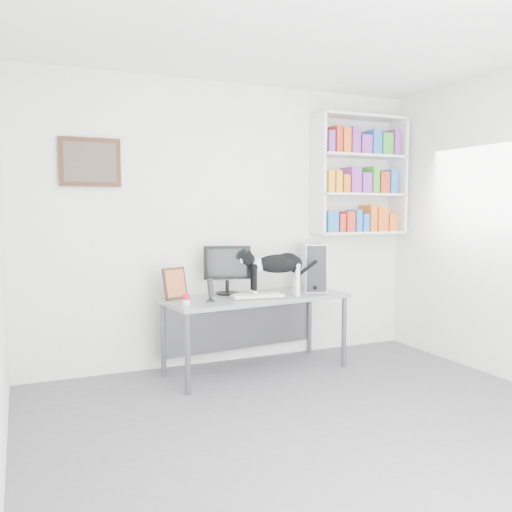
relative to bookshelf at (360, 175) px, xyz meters
name	(u,v)px	position (x,y,z in m)	size (l,w,h in m)	color
room	(341,232)	(-1.40, -1.85, -0.50)	(4.01, 4.01, 2.70)	#5E5D63
bookshelf	(360,175)	(0.00, 0.00, 0.00)	(1.03, 0.28, 1.24)	silver
wall_art	(90,162)	(-2.70, 0.12, 0.05)	(0.52, 0.04, 0.42)	#482517
desk	(256,334)	(-1.31, -0.30, -1.50)	(1.69, 0.66, 0.70)	slate
monitor	(227,270)	(-1.53, -0.11, -0.91)	(0.43, 0.21, 0.46)	black
keyboard	(257,296)	(-1.35, -0.41, -1.13)	(0.46, 0.18, 0.04)	beige
pc_tower	(312,266)	(-0.64, -0.14, -0.92)	(0.20, 0.45, 0.45)	silver
speaker	(211,290)	(-1.80, -0.43, -1.04)	(0.09, 0.09, 0.21)	black
leaning_print	(175,283)	(-2.04, -0.17, -1.00)	(0.23, 0.09, 0.29)	#482517
soup_can	(186,300)	(-2.04, -0.53, -1.10)	(0.06, 0.06, 0.09)	red
cat	(277,274)	(-1.15, -0.41, -0.94)	(0.65, 0.17, 0.40)	black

